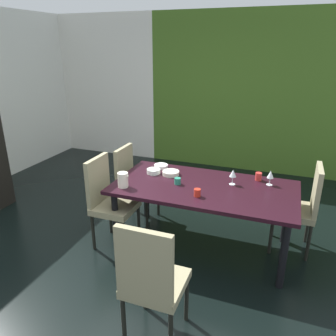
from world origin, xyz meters
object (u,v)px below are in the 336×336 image
(chair_left_far, at_px, (133,180))
(serving_bowl_north, at_px, (161,166))
(chair_head_near, at_px, (151,279))
(serving_bowl_south, at_px, (171,173))
(wine_glass_near_window, at_px, (233,174))
(serving_bowl_corner, at_px, (154,171))
(dining_table, at_px, (204,192))
(pitcher_left, at_px, (123,180))
(cup_front, at_px, (197,193))
(wine_glass_near_shelf, at_px, (270,175))
(cup_center, at_px, (178,181))
(chair_left_near, at_px, (108,198))
(cup_rear, at_px, (258,177))
(chair_right_far, at_px, (302,205))

(chair_left_far, height_order, serving_bowl_north, chair_left_far)
(chair_head_near, distance_m, serving_bowl_south, 1.63)
(wine_glass_near_window, bearing_deg, chair_head_near, -101.24)
(chair_head_near, relative_size, wine_glass_near_window, 6.17)
(wine_glass_near_window, relative_size, serving_bowl_south, 0.87)
(serving_bowl_corner, bearing_deg, dining_table, -12.88)
(pitcher_left, bearing_deg, cup_front, 3.73)
(pitcher_left, bearing_deg, chair_left_far, 108.02)
(wine_glass_near_window, bearing_deg, serving_bowl_south, 177.83)
(dining_table, xyz_separation_m, wine_glass_near_shelf, (0.66, 0.28, 0.19))
(chair_head_near, relative_size, cup_center, 14.58)
(chair_left_near, height_order, cup_center, chair_left_near)
(cup_front, bearing_deg, wine_glass_near_shelf, 39.86)
(dining_table, distance_m, wine_glass_near_window, 0.37)
(chair_head_near, relative_size, serving_bowl_north, 6.16)
(cup_front, bearing_deg, cup_rear, 50.51)
(chair_right_far, relative_size, serving_bowl_corner, 6.29)
(chair_left_far, bearing_deg, serving_bowl_north, 97.80)
(dining_table, distance_m, wine_glass_near_shelf, 0.74)
(dining_table, relative_size, chair_right_far, 1.94)
(chair_left_far, bearing_deg, cup_rear, 92.27)
(serving_bowl_corner, relative_size, cup_center, 2.22)
(dining_table, relative_size, chair_left_near, 1.89)
(pitcher_left, bearing_deg, serving_bowl_north, 76.58)
(wine_glass_near_shelf, xyz_separation_m, serving_bowl_north, (-1.30, 0.08, -0.10))
(wine_glass_near_shelf, xyz_separation_m, cup_rear, (-0.13, 0.09, -0.07))
(wine_glass_near_shelf, distance_m, cup_center, 1.00)
(chair_right_far, relative_size, wine_glass_near_shelf, 6.11)
(chair_head_near, xyz_separation_m, serving_bowl_south, (-0.42, 1.56, 0.20))
(wine_glass_near_shelf, height_order, cup_front, wine_glass_near_shelf)
(chair_left_near, relative_size, chair_head_near, 0.99)
(serving_bowl_corner, height_order, cup_center, cup_center)
(chair_head_near, relative_size, cup_front, 13.27)
(chair_right_far, relative_size, cup_rear, 11.19)
(chair_right_far, distance_m, wine_glass_near_shelf, 0.47)
(chair_head_near, distance_m, serving_bowl_north, 1.86)
(chair_left_near, relative_size, cup_rear, 11.50)
(cup_front, distance_m, pitcher_left, 0.81)
(dining_table, height_order, pitcher_left, pitcher_left)
(wine_glass_near_shelf, height_order, cup_rear, wine_glass_near_shelf)
(dining_table, distance_m, serving_bowl_south, 0.49)
(dining_table, height_order, wine_glass_near_window, wine_glass_near_window)
(chair_left_near, bearing_deg, chair_left_far, 179.50)
(chair_left_near, bearing_deg, dining_table, 106.83)
(chair_right_far, xyz_separation_m, serving_bowl_north, (-1.66, 0.05, 0.21))
(chair_right_far, height_order, cup_center, chair_right_far)
(wine_glass_near_window, xyz_separation_m, cup_rear, (0.25, 0.22, -0.08))
(serving_bowl_south, distance_m, cup_rear, 0.99)
(chair_head_near, bearing_deg, chair_right_far, 58.30)
(chair_left_far, height_order, chair_left_near, chair_left_near)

